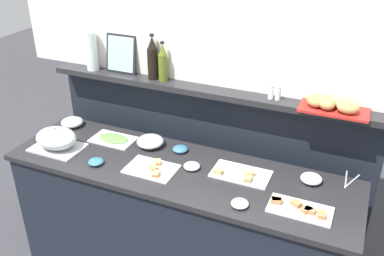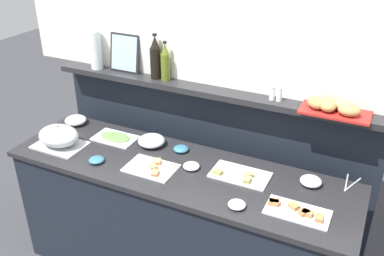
{
  "view_description": "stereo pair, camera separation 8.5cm",
  "coord_description": "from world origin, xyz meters",
  "px_view_note": "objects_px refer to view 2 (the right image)",
  "views": [
    {
      "loc": [
        0.98,
        -2.02,
        2.36
      ],
      "look_at": [
        0.05,
        0.1,
        1.15
      ],
      "focal_mm": 39.84,
      "sensor_mm": 36.0,
      "label": 1
    },
    {
      "loc": [
        1.06,
        -1.99,
        2.36
      ],
      "look_at": [
        0.05,
        0.1,
        1.15
      ],
      "focal_mm": 39.84,
      "sensor_mm": 36.0,
      "label": 2
    }
  ],
  "objects_px": {
    "olive_oil_bottle": "(165,63)",
    "bread_basket": "(331,105)",
    "serving_cloche": "(59,137)",
    "condiment_bowl_dark": "(191,166)",
    "pepper_shaker": "(279,95)",
    "glass_bowl_small": "(76,121)",
    "condiment_bowl_teal": "(181,149)",
    "condiment_bowl_red": "(237,205)",
    "sandwich_platter_front": "(152,168)",
    "serving_tongs": "(349,184)",
    "sandwich_platter_side": "(240,175)",
    "water_carafe": "(96,50)",
    "glass_bowl_large": "(152,141)",
    "salt_shaker": "(272,93)",
    "condiment_bowl_cream": "(97,160)",
    "wine_bottle_dark": "(155,58)",
    "sandwich_platter_rear": "(297,211)",
    "glass_bowl_medium": "(311,181)",
    "framed_picture": "(125,53)",
    "cold_cuts_platter": "(115,138)"
  },
  "relations": [
    {
      "from": "condiment_bowl_dark",
      "to": "pepper_shaker",
      "type": "distance_m",
      "value": 0.7
    },
    {
      "from": "condiment_bowl_red",
      "to": "sandwich_platter_front",
      "type": "bearing_deg",
      "value": 168.28
    },
    {
      "from": "olive_oil_bottle",
      "to": "bread_basket",
      "type": "xyz_separation_m",
      "value": [
        1.12,
        -0.02,
        -0.08
      ]
    },
    {
      "from": "glass_bowl_small",
      "to": "framed_picture",
      "type": "xyz_separation_m",
      "value": [
        0.31,
        0.26,
        0.49
      ]
    },
    {
      "from": "serving_cloche",
      "to": "condiment_bowl_red",
      "type": "relative_size",
      "value": 3.47
    },
    {
      "from": "cold_cuts_platter",
      "to": "salt_shaker",
      "type": "xyz_separation_m",
      "value": [
        1.02,
        0.28,
        0.42
      ]
    },
    {
      "from": "condiment_bowl_teal",
      "to": "sandwich_platter_front",
      "type": "bearing_deg",
      "value": -103.16
    },
    {
      "from": "condiment_bowl_dark",
      "to": "condiment_bowl_teal",
      "type": "height_order",
      "value": "same"
    },
    {
      "from": "sandwich_platter_rear",
      "to": "serving_tongs",
      "type": "height_order",
      "value": "sandwich_platter_rear"
    },
    {
      "from": "sandwich_platter_front",
      "to": "condiment_bowl_cream",
      "type": "height_order",
      "value": "sandwich_platter_front"
    },
    {
      "from": "condiment_bowl_cream",
      "to": "bread_basket",
      "type": "distance_m",
      "value": 1.48
    },
    {
      "from": "condiment_bowl_red",
      "to": "olive_oil_bottle",
      "type": "bearing_deg",
      "value": 140.64
    },
    {
      "from": "serving_cloche",
      "to": "salt_shaker",
      "type": "bearing_deg",
      "value": 22.27
    },
    {
      "from": "sandwich_platter_side",
      "to": "condiment_bowl_red",
      "type": "distance_m",
      "value": 0.3
    },
    {
      "from": "condiment_bowl_dark",
      "to": "olive_oil_bottle",
      "type": "relative_size",
      "value": 0.38
    },
    {
      "from": "sandwich_platter_rear",
      "to": "pepper_shaker",
      "type": "relative_size",
      "value": 3.92
    },
    {
      "from": "glass_bowl_large",
      "to": "salt_shaker",
      "type": "bearing_deg",
      "value": 18.73
    },
    {
      "from": "sandwich_platter_side",
      "to": "serving_tongs",
      "type": "relative_size",
      "value": 1.89
    },
    {
      "from": "condiment_bowl_red",
      "to": "condiment_bowl_teal",
      "type": "bearing_deg",
      "value": 143.76
    },
    {
      "from": "sandwich_platter_side",
      "to": "serving_cloche",
      "type": "bearing_deg",
      "value": -171.31
    },
    {
      "from": "serving_tongs",
      "to": "wine_bottle_dark",
      "type": "height_order",
      "value": "wine_bottle_dark"
    },
    {
      "from": "glass_bowl_small",
      "to": "condiment_bowl_teal",
      "type": "bearing_deg",
      "value": -0.84
    },
    {
      "from": "condiment_bowl_teal",
      "to": "wine_bottle_dark",
      "type": "distance_m",
      "value": 0.65
    },
    {
      "from": "condiment_bowl_cream",
      "to": "bread_basket",
      "type": "height_order",
      "value": "bread_basket"
    },
    {
      "from": "sandwich_platter_side",
      "to": "pepper_shaker",
      "type": "bearing_deg",
      "value": 72.25
    },
    {
      "from": "framed_picture",
      "to": "glass_bowl_small",
      "type": "bearing_deg",
      "value": -140.01
    },
    {
      "from": "water_carafe",
      "to": "sandwich_platter_rear",
      "type": "bearing_deg",
      "value": -17.96
    },
    {
      "from": "glass_bowl_small",
      "to": "condiment_bowl_cream",
      "type": "bearing_deg",
      "value": -38.3
    },
    {
      "from": "glass_bowl_large",
      "to": "sandwich_platter_side",
      "type": "bearing_deg",
      "value": -7.83
    },
    {
      "from": "sandwich_platter_side",
      "to": "water_carafe",
      "type": "bearing_deg",
      "value": 164.88
    },
    {
      "from": "framed_picture",
      "to": "wine_bottle_dark",
      "type": "bearing_deg",
      "value": -4.58
    },
    {
      "from": "serving_tongs",
      "to": "salt_shaker",
      "type": "distance_m",
      "value": 0.71
    },
    {
      "from": "condiment_bowl_red",
      "to": "wine_bottle_dark",
      "type": "distance_m",
      "value": 1.2
    },
    {
      "from": "framed_picture",
      "to": "olive_oil_bottle",
      "type": "bearing_deg",
      "value": -4.64
    },
    {
      "from": "sandwich_platter_front",
      "to": "glass_bowl_large",
      "type": "bearing_deg",
      "value": 120.82
    },
    {
      "from": "glass_bowl_small",
      "to": "pepper_shaker",
      "type": "xyz_separation_m",
      "value": [
        1.46,
        0.22,
        0.4
      ]
    },
    {
      "from": "olive_oil_bottle",
      "to": "glass_bowl_medium",
      "type": "bearing_deg",
      "value": -13.08
    },
    {
      "from": "serving_tongs",
      "to": "glass_bowl_small",
      "type": "bearing_deg",
      "value": -177.8
    },
    {
      "from": "sandwich_platter_rear",
      "to": "water_carafe",
      "type": "xyz_separation_m",
      "value": [
        -1.66,
        0.54,
        0.51
      ]
    },
    {
      "from": "glass_bowl_large",
      "to": "serving_cloche",
      "type": "bearing_deg",
      "value": -153.31
    },
    {
      "from": "condiment_bowl_red",
      "to": "water_carafe",
      "type": "xyz_separation_m",
      "value": [
        -1.36,
        0.63,
        0.51
      ]
    },
    {
      "from": "condiment_bowl_teal",
      "to": "serving_tongs",
      "type": "bearing_deg",
      "value": 4.73
    },
    {
      "from": "wine_bottle_dark",
      "to": "serving_tongs",
      "type": "bearing_deg",
      "value": -6.61
    },
    {
      "from": "condiment_bowl_teal",
      "to": "olive_oil_bottle",
      "type": "distance_m",
      "value": 0.6
    },
    {
      "from": "glass_bowl_medium",
      "to": "salt_shaker",
      "type": "bearing_deg",
      "value": 144.18
    },
    {
      "from": "olive_oil_bottle",
      "to": "water_carafe",
      "type": "height_order",
      "value": "water_carafe"
    },
    {
      "from": "condiment_bowl_dark",
      "to": "serving_tongs",
      "type": "bearing_deg",
      "value": 15.33
    },
    {
      "from": "sandwich_platter_front",
      "to": "water_carafe",
      "type": "xyz_separation_m",
      "value": [
        -0.75,
        0.51,
        0.52
      ]
    },
    {
      "from": "serving_cloche",
      "to": "bread_basket",
      "type": "xyz_separation_m",
      "value": [
        1.65,
        0.52,
        0.35
      ]
    },
    {
      "from": "sandwich_platter_side",
      "to": "cold_cuts_platter",
      "type": "bearing_deg",
      "value": 176.3
    }
  ]
}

